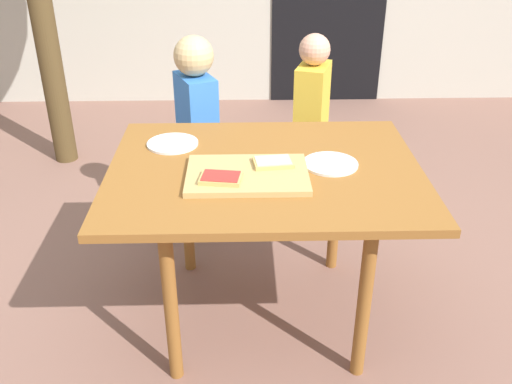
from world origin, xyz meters
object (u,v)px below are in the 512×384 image
(cutting_board, at_px, (247,175))
(plate_white_right, at_px, (330,164))
(dining_table, at_px, (265,185))
(child_right, at_px, (311,119))
(pizza_slice_far_right, at_px, (273,162))
(plate_white_left, at_px, (173,144))
(pizza_slice_near_left, at_px, (221,178))
(child_left, at_px, (197,124))

(cutting_board, bearing_deg, plate_white_right, 16.71)
(dining_table, height_order, child_right, child_right)
(pizza_slice_far_right, height_order, plate_white_left, pizza_slice_far_right)
(cutting_board, distance_m, pizza_slice_far_right, 0.11)
(pizza_slice_far_right, bearing_deg, plate_white_left, 148.97)
(dining_table, xyz_separation_m, plate_white_left, (-0.36, 0.22, 0.08))
(dining_table, bearing_deg, child_right, 72.00)
(pizza_slice_near_left, distance_m, child_right, 1.08)
(pizza_slice_near_left, bearing_deg, plate_white_left, 119.80)
(pizza_slice_far_right, bearing_deg, plate_white_right, 8.37)
(pizza_slice_far_right, distance_m, pizza_slice_near_left, 0.22)
(pizza_slice_far_right, height_order, pizza_slice_near_left, same)
(child_left, bearing_deg, child_right, 14.87)
(dining_table, xyz_separation_m, cutting_board, (-0.07, -0.08, 0.08))
(pizza_slice_near_left, xyz_separation_m, child_right, (0.43, 0.98, -0.17))
(pizza_slice_near_left, height_order, plate_white_left, pizza_slice_near_left)
(pizza_slice_near_left, bearing_deg, plate_white_right, 20.83)
(dining_table, height_order, pizza_slice_far_right, pizza_slice_far_right)
(plate_white_left, bearing_deg, dining_table, -30.77)
(cutting_board, height_order, pizza_slice_near_left, pizza_slice_near_left)
(pizza_slice_far_right, relative_size, child_right, 0.15)
(dining_table, relative_size, plate_white_right, 5.63)
(cutting_board, xyz_separation_m, pizza_slice_near_left, (-0.09, -0.06, 0.02))
(plate_white_left, distance_m, child_left, 0.48)
(pizza_slice_near_left, height_order, child_left, child_left)
(plate_white_right, bearing_deg, plate_white_left, 161.45)
(dining_table, distance_m, cutting_board, 0.13)
(plate_white_right, relative_size, child_right, 0.21)
(cutting_board, bearing_deg, pizza_slice_far_right, 32.99)
(child_left, bearing_deg, dining_table, -66.38)
(child_left, distance_m, child_right, 0.59)
(dining_table, height_order, cutting_board, cutting_board)
(plate_white_left, bearing_deg, pizza_slice_near_left, -60.20)
(plate_white_right, bearing_deg, pizza_slice_far_right, -171.63)
(pizza_slice_near_left, relative_size, child_left, 0.15)
(plate_white_left, distance_m, plate_white_right, 0.64)
(plate_white_right, height_order, child_left, child_left)
(cutting_board, relative_size, plate_white_right, 2.11)
(plate_white_right, bearing_deg, cutting_board, -163.29)
(cutting_board, bearing_deg, child_right, 69.81)
(plate_white_left, bearing_deg, child_right, 44.37)
(child_left, relative_size, child_right, 1.03)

